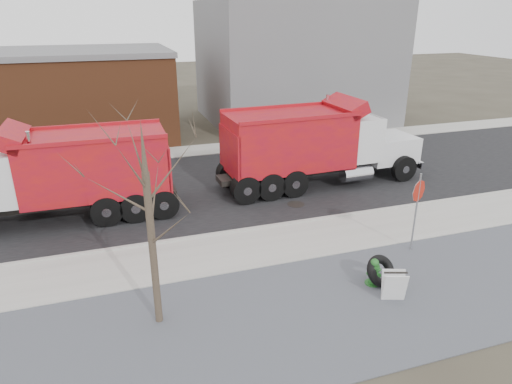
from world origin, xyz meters
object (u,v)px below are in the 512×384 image
object	(u,v)px
stop_sign	(418,199)
sandwich_board	(394,286)
fire_hydrant	(374,273)
dump_truck_red_b	(64,172)
truck_tire	(381,271)
dump_truck_red_a	(315,143)

from	to	relation	value
stop_sign	sandwich_board	world-z (taller)	stop_sign
fire_hydrant	sandwich_board	bearing A→B (deg)	-94.68
dump_truck_red_b	truck_tire	bearing A→B (deg)	139.53
fire_hydrant	dump_truck_red_b	world-z (taller)	dump_truck_red_b
stop_sign	dump_truck_red_b	world-z (taller)	dump_truck_red_b
truck_tire	dump_truck_red_a	world-z (taller)	dump_truck_red_a
truck_tire	dump_truck_red_b	world-z (taller)	dump_truck_red_b
truck_tire	sandwich_board	world-z (taller)	sandwich_board
truck_tire	dump_truck_red_b	bearing A→B (deg)	138.94
truck_tire	dump_truck_red_b	xyz separation A→B (m)	(-8.64, 7.52, 1.44)
truck_tire	dump_truck_red_a	bearing A→B (deg)	78.58
truck_tire	dump_truck_red_b	size ratio (longest dim) A/B	0.13
stop_sign	truck_tire	bearing A→B (deg)	-148.27
stop_sign	dump_truck_red_a	size ratio (longest dim) A/B	0.28
sandwich_board	stop_sign	bearing A→B (deg)	64.48
dump_truck_red_a	sandwich_board	bearing A→B (deg)	-103.44
dump_truck_red_b	stop_sign	bearing A→B (deg)	150.82
dump_truck_red_a	dump_truck_red_b	bearing A→B (deg)	-179.34
fire_hydrant	sandwich_board	xyz separation A→B (m)	(0.09, -0.85, 0.08)
dump_truck_red_a	dump_truck_red_b	world-z (taller)	dump_truck_red_a
truck_tire	sandwich_board	size ratio (longest dim) A/B	1.28
truck_tire	dump_truck_red_b	distance (m)	11.55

